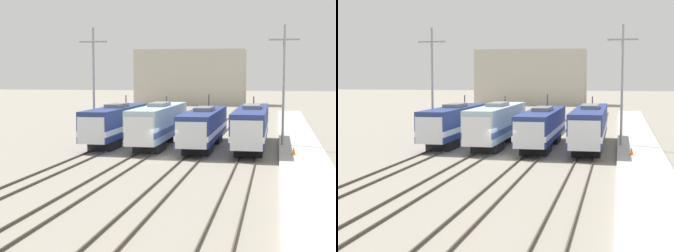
{
  "view_description": "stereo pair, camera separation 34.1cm",
  "coord_description": "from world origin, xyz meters",
  "views": [
    {
      "loc": [
        9.2,
        -46.25,
        7.08
      ],
      "look_at": [
        -0.31,
        2.52,
        2.51
      ],
      "focal_mm": 60.0,
      "sensor_mm": 36.0,
      "label": 1
    },
    {
      "loc": [
        9.53,
        -46.18,
        7.08
      ],
      "look_at": [
        -0.31,
        2.52,
        2.51
      ],
      "focal_mm": 60.0,
      "sensor_mm": 36.0,
      "label": 2
    }
  ],
  "objects": [
    {
      "name": "catenary_tower_left",
      "position": [
        -9.11,
        8.24,
        6.32
      ],
      "size": [
        2.88,
        0.24,
        11.78
      ],
      "color": "gray",
      "rests_on": "ground_plane"
    },
    {
      "name": "rail_pair_center_right",
      "position": [
        2.28,
        0.0,
        0.07
      ],
      "size": [
        1.51,
        120.0,
        0.15
      ],
      "color": "#4C4238",
      "rests_on": "ground_plane"
    },
    {
      "name": "rail_pair_far_left",
      "position": [
        -6.83,
        0.0,
        0.07
      ],
      "size": [
        1.51,
        120.0,
        0.15
      ],
      "color": "#4C4238",
      "rests_on": "ground_plane"
    },
    {
      "name": "rail_pair_center_left",
      "position": [
        -2.28,
        0.0,
        0.07
      ],
      "size": [
        1.51,
        120.0,
        0.15
      ],
      "color": "#4C4238",
      "rests_on": "ground_plane"
    },
    {
      "name": "locomotive_far_left",
      "position": [
        -6.83,
        8.09,
        2.13
      ],
      "size": [
        2.76,
        16.37,
        4.86
      ],
      "color": "black",
      "rests_on": "ground_plane"
    },
    {
      "name": "platform",
      "position": [
        11.44,
        0.0,
        0.18
      ],
      "size": [
        4.0,
        120.0,
        0.35
      ],
      "color": "#B7B5AD",
      "rests_on": "ground_plane"
    },
    {
      "name": "depot_building",
      "position": [
        -10.96,
        85.77,
        6.43
      ],
      "size": [
        25.44,
        10.49,
        12.87
      ],
      "color": "#B2AD9E",
      "rests_on": "ground_plane"
    },
    {
      "name": "locomotive_center_right",
      "position": [
        2.28,
        7.07,
        2.05
      ],
      "size": [
        2.89,
        17.03,
        5.05
      ],
      "color": "black",
      "rests_on": "ground_plane"
    },
    {
      "name": "traffic_cone",
      "position": [
        10.62,
        1.61,
        0.69
      ],
      "size": [
        0.34,
        0.34,
        0.67
      ],
      "color": "orange",
      "rests_on": "platform"
    },
    {
      "name": "catenary_tower_right",
      "position": [
        9.77,
        8.24,
        6.32
      ],
      "size": [
        2.88,
        0.24,
        11.78
      ],
      "color": "gray",
      "rests_on": "ground_plane"
    },
    {
      "name": "locomotive_far_right",
      "position": [
        6.83,
        7.5,
        2.17
      ],
      "size": [
        2.88,
        18.69,
        4.84
      ],
      "color": "black",
      "rests_on": "ground_plane"
    },
    {
      "name": "locomotive_center_left",
      "position": [
        -2.28,
        7.58,
        2.22
      ],
      "size": [
        2.84,
        16.91,
        4.81
      ],
      "color": "#232326",
      "rests_on": "ground_plane"
    },
    {
      "name": "ground_plane",
      "position": [
        0.0,
        0.0,
        0.0
      ],
      "size": [
        400.0,
        400.0,
        0.0
      ],
      "primitive_type": "plane",
      "color": "gray"
    },
    {
      "name": "rail_pair_far_right",
      "position": [
        6.83,
        0.0,
        0.07
      ],
      "size": [
        1.51,
        120.0,
        0.15
      ],
      "color": "#4C4238",
      "rests_on": "ground_plane"
    }
  ]
}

